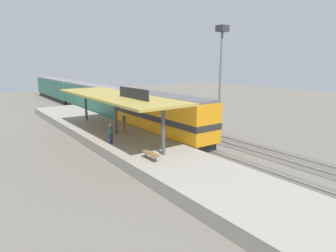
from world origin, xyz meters
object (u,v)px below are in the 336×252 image
(locomotive, at_px, (161,115))
(passenger_carriage_front, at_px, (94,98))
(person_walking, at_px, (111,133))
(person_waiting, at_px, (124,121))
(platform_bench, at_px, (151,154))
(passenger_carriage_rear, at_px, (56,89))
(light_mast, at_px, (221,56))

(locomotive, bearing_deg, passenger_carriage_front, 90.00)
(locomotive, distance_m, person_walking, 6.78)
(locomotive, height_order, passenger_carriage_front, locomotive)
(person_waiting, bearing_deg, passenger_carriage_front, 78.42)
(platform_bench, xyz_separation_m, passenger_carriage_rear, (6.00, 46.24, 0.97))
(locomotive, relative_size, passenger_carriage_rear, 0.72)
(locomotive, distance_m, passenger_carriage_front, 18.00)
(passenger_carriage_front, relative_size, light_mast, 1.71)
(platform_bench, bearing_deg, person_walking, 95.00)
(passenger_carriage_rear, relative_size, person_walking, 11.70)
(light_mast, bearing_deg, person_waiting, 167.50)
(light_mast, height_order, person_walking, light_mast)
(person_waiting, xyz_separation_m, person_walking, (-3.15, -3.60, 0.00))
(platform_bench, relative_size, passenger_carriage_front, 0.08)
(passenger_carriage_rear, relative_size, person_waiting, 11.70)
(passenger_carriage_front, height_order, person_waiting, passenger_carriage_front)
(platform_bench, xyz_separation_m, locomotive, (6.00, 7.44, 1.07))
(platform_bench, xyz_separation_m, passenger_carriage_front, (6.00, 25.44, 0.97))
(passenger_carriage_rear, bearing_deg, platform_bench, -97.39)
(platform_bench, relative_size, person_waiting, 0.99)
(person_waiting, relative_size, person_walking, 1.00)
(platform_bench, distance_m, light_mast, 16.88)
(platform_bench, bearing_deg, locomotive, 51.11)
(platform_bench, bearing_deg, passenger_carriage_front, 76.73)
(light_mast, height_order, person_waiting, light_mast)
(platform_bench, bearing_deg, person_waiting, 73.78)
(locomotive, height_order, person_waiting, locomotive)
(person_walking, bearing_deg, locomotive, 16.18)
(passenger_carriage_rear, distance_m, light_mast, 40.77)
(platform_bench, distance_m, passenger_carriage_rear, 46.64)
(passenger_carriage_rear, xyz_separation_m, light_mast, (7.80, -39.55, 6.08))
(platform_bench, xyz_separation_m, person_waiting, (2.66, 9.16, 0.51))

